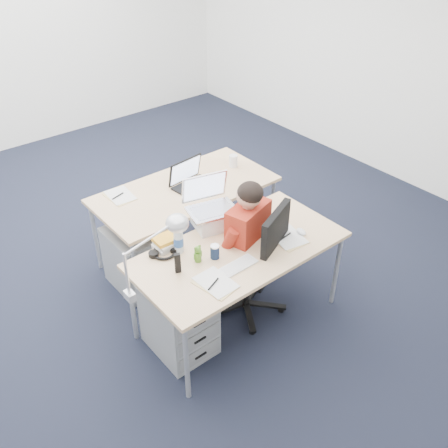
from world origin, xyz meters
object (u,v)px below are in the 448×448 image
at_px(far_cup, 233,161).
at_px(desk_near, 239,253).
at_px(wireless_keyboard, 239,265).
at_px(water_bottle, 178,239).
at_px(silver_laptop, 212,205).
at_px(desk_lamp, 147,259).
at_px(drawer_pedestal_near, 179,320).
at_px(drawer_pedestal_far, 136,259).
at_px(book_stack, 167,242).
at_px(computer_mouse, 301,232).
at_px(sunglasses, 250,229).
at_px(seated_person, 234,243).
at_px(cordless_phone, 178,263).
at_px(desk_far, 185,193).
at_px(can_koozie, 215,252).
at_px(dark_laptop, 194,175).
at_px(office_chair, 250,282).
at_px(bear_figurine, 198,253).
at_px(headphones, 164,252).

bearing_deg(far_cup, desk_near, -127.96).
relative_size(wireless_keyboard, water_bottle, 1.22).
height_order(silver_laptop, desk_lamp, desk_lamp).
height_order(drawer_pedestal_near, silver_laptop, silver_laptop).
relative_size(drawer_pedestal_far, far_cup, 4.85).
relative_size(silver_laptop, wireless_keyboard, 1.40).
bearing_deg(far_cup, book_stack, -151.12).
bearing_deg(computer_mouse, wireless_keyboard, -165.40).
bearing_deg(sunglasses, seated_person, 149.06).
bearing_deg(seated_person, wireless_keyboard, -141.89).
bearing_deg(cordless_phone, desk_far, 76.26).
bearing_deg(can_koozie, water_bottle, 125.31).
bearing_deg(desk_lamp, wireless_keyboard, -36.53).
distance_m(sunglasses, dark_laptop, 0.81).
distance_m(seated_person, silver_laptop, 0.37).
height_order(silver_laptop, can_koozie, silver_laptop).
bearing_deg(wireless_keyboard, office_chair, 31.53).
height_order(desk_near, desk_far, same).
bearing_deg(desk_far, dark_laptop, -30.26).
bearing_deg(bear_figurine, headphones, 123.44).
bearing_deg(cordless_phone, desk_near, 16.87).
bearing_deg(seated_person, office_chair, -91.49).
bearing_deg(far_cup, bear_figurine, -140.00).
height_order(desk_far, can_koozie, can_koozie).
bearing_deg(far_cup, headphones, -150.45).
bearing_deg(wireless_keyboard, far_cup, 50.30).
distance_m(silver_laptop, far_cup, 1.01).
height_order(desk_near, headphones, headphones).
xyz_separation_m(desk_lamp, far_cup, (1.53, 0.97, -0.20)).
distance_m(can_koozie, sunglasses, 0.43).
bearing_deg(desk_near, book_stack, 139.04).
height_order(seated_person, can_koozie, seated_person).
height_order(office_chair, seated_person, seated_person).
bearing_deg(can_koozie, desk_far, 66.71).
bearing_deg(can_koozie, seated_person, 27.82).
xyz_separation_m(wireless_keyboard, sunglasses, (0.35, 0.27, 0.00)).
bearing_deg(drawer_pedestal_near, desk_lamp, -172.80).
height_order(drawer_pedestal_near, far_cup, far_cup).
relative_size(can_koozie, sunglasses, 1.11).
relative_size(wireless_keyboard, cordless_phone, 1.79).
distance_m(cordless_phone, dark_laptop, 1.15).
height_order(drawer_pedestal_near, dark_laptop, dark_laptop).
distance_m(sunglasses, far_cup, 1.06).
bearing_deg(drawer_pedestal_near, water_bottle, 49.12).
bearing_deg(drawer_pedestal_near, wireless_keyboard, -29.20).
relative_size(desk_lamp, dark_laptop, 1.45).
bearing_deg(wireless_keyboard, silver_laptop, 70.87).
bearing_deg(computer_mouse, desk_far, 119.77).
relative_size(drawer_pedestal_near, book_stack, 2.85).
xyz_separation_m(wireless_keyboard, headphones, (-0.33, 0.45, 0.01)).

